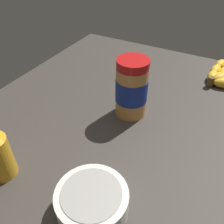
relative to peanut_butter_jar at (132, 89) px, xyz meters
The scene contains 3 objects.
ground_plane 10.57cm from the peanut_butter_jar, 37.60° to the right, with size 95.82×76.14×3.41cm, color #38332D.
peanut_butter_jar is the anchor object (origin of this frame).
small_bowl 30.21cm from the peanut_butter_jar, 11.58° to the left, with size 13.11×13.11×5.09cm.
Camera 1 is at (44.90, 23.17, 42.13)cm, focal length 39.06 mm.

